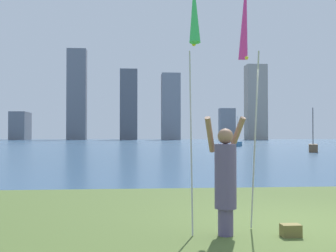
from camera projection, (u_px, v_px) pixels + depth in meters
ground at (154, 145)px, 57.71m from camera, size 120.00×138.00×0.12m
person at (225, 177)px, 6.14m from camera, size 0.65×0.48×1.78m
kite_flag_left at (194, 20)px, 5.95m from camera, size 0.16×0.65×3.77m
kite_flag_right at (245, 22)px, 6.90m from camera, size 0.16×0.98×4.22m
bag at (291, 230)px, 6.04m from camera, size 0.28×0.19×0.18m
sailboat_0 at (237, 144)px, 50.72m from camera, size 1.72×2.47×3.78m
sailboat_3 at (313, 148)px, 35.26m from camera, size 1.69×2.74×3.83m
skyline_tower_0 at (20, 126)px, 114.47m from camera, size 4.30×7.98×7.76m
skyline_tower_1 at (77, 94)px, 116.55m from camera, size 5.36×3.59×25.81m
skyline_tower_2 at (129, 105)px, 116.01m from camera, size 4.83×6.84×19.69m
skyline_tower_3 at (171, 107)px, 116.66m from camera, size 5.25×4.54×18.85m
skyline_tower_4 at (227, 124)px, 116.72m from camera, size 4.36×3.07×8.93m
skyline_tower_5 at (256, 102)px, 119.32m from camera, size 5.81×4.45×21.78m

